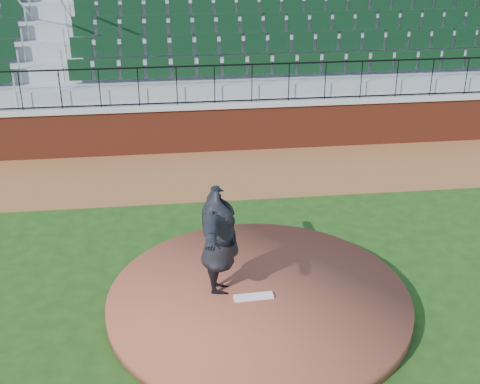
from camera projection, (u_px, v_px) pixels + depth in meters
name	position (u px, v px, depth m)	size (l,w,h in m)	color
ground	(250.00, 297.00, 11.10)	(90.00, 90.00, 0.00)	#1C4112
warning_track	(221.00, 173.00, 15.95)	(34.00, 3.20, 0.01)	brown
field_wall	(215.00, 129.00, 17.13)	(34.00, 0.35, 1.20)	maroon
wall_cap	(215.00, 105.00, 16.85)	(34.00, 0.45, 0.10)	#B7B7B7
wall_railing	(215.00, 85.00, 16.62)	(34.00, 0.05, 1.00)	black
seating_stands	(207.00, 43.00, 18.85)	(34.00, 5.10, 4.60)	gray
concourse_wall	(200.00, 11.00, 21.18)	(34.00, 0.50, 5.50)	maroon
pitchers_mound	(259.00, 301.00, 10.77)	(5.05, 5.05, 0.25)	brown
pitching_rubber	(253.00, 297.00, 10.63)	(0.66, 0.16, 0.04)	white
pitcher	(219.00, 243.00, 10.44)	(2.27, 0.62, 1.85)	black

